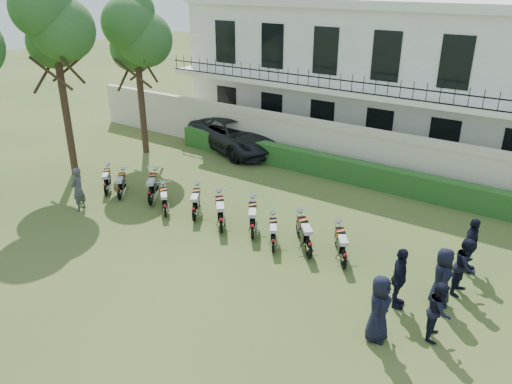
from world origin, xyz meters
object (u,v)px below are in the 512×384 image
(motorcycle_4, at_px, (194,210))
(motorcycle_9, at_px, (344,255))
(motorcycle_6, at_px, (252,226))
(motorcycle_2, at_px, (150,193))
(officer_5, at_px, (471,245))
(motorcycle_3, at_px, (165,206))
(suv, at_px, (235,135))
(inspector, at_px, (78,189))
(officer_3, at_px, (442,277))
(officer_2, at_px, (399,278))
(motorcycle_0, at_px, (105,186))
(tree_west_near, at_px, (136,33))
(officer_4, at_px, (465,266))
(officer_0, at_px, (379,309))
(motorcycle_1, at_px, (119,190))
(tree_west_mid, at_px, (52,22))
(motorcycle_7, at_px, (273,241))
(motorcycle_8, at_px, (309,244))
(officer_1, at_px, (439,311))
(motorcycle_5, at_px, (221,220))

(motorcycle_4, height_order, motorcycle_9, motorcycle_9)
(motorcycle_6, bearing_deg, motorcycle_2, 145.98)
(officer_5, bearing_deg, motorcycle_3, 107.85)
(suv, distance_m, inspector, 9.27)
(officer_3, bearing_deg, suv, 40.52)
(motorcycle_2, bearing_deg, motorcycle_6, -34.75)
(inspector, bearing_deg, officer_2, 76.59)
(motorcycle_0, height_order, motorcycle_4, motorcycle_4)
(motorcycle_9, height_order, officer_2, officer_2)
(motorcycle_4, bearing_deg, motorcycle_2, 143.77)
(tree_west_near, bearing_deg, officer_5, -8.41)
(motorcycle_9, height_order, officer_5, officer_5)
(inspector, distance_m, officer_4, 13.94)
(motorcycle_2, distance_m, motorcycle_3, 1.29)
(officer_0, bearing_deg, tree_west_near, 59.04)
(motorcycle_9, distance_m, officer_0, 3.25)
(motorcycle_3, xyz_separation_m, officer_2, (9.13, -0.42, 0.44))
(motorcycle_2, bearing_deg, officer_5, -24.32)
(motorcycle_0, relative_size, officer_5, 0.80)
(motorcycle_1, distance_m, officer_0, 11.98)
(tree_west_mid, height_order, officer_3, tree_west_mid)
(motorcycle_1, relative_size, motorcycle_7, 0.96)
(officer_2, xyz_separation_m, officer_5, (1.18, 2.98, -0.01))
(officer_5, bearing_deg, motorcycle_8, 120.04)
(motorcycle_4, relative_size, officer_2, 0.95)
(motorcycle_6, distance_m, officer_4, 6.83)
(motorcycle_0, bearing_deg, officer_1, -48.23)
(officer_3, bearing_deg, officer_0, 140.66)
(motorcycle_3, bearing_deg, motorcycle_1, 132.36)
(motorcycle_4, bearing_deg, suv, 82.10)
(motorcycle_2, relative_size, officer_1, 1.12)
(suv, bearing_deg, officer_3, -101.69)
(tree_west_near, height_order, motorcycle_9, tree_west_near)
(tree_west_mid, bearing_deg, tree_west_near, 82.87)
(suv, xyz_separation_m, officer_0, (11.73, -9.89, 0.09))
(motorcycle_7, xyz_separation_m, motorcycle_9, (2.34, 0.40, 0.05))
(motorcycle_9, bearing_deg, officer_1, -60.07)
(motorcycle_7, relative_size, officer_3, 0.89)
(motorcycle_0, height_order, officer_3, officer_3)
(suv, bearing_deg, motorcycle_7, -117.67)
(motorcycle_9, relative_size, officer_3, 0.98)
(motorcycle_8, bearing_deg, officer_4, -30.99)
(motorcycle_8, distance_m, officer_4, 4.64)
(officer_0, xyz_separation_m, officer_4, (1.28, 3.29, -0.04))
(inspector, height_order, officer_2, officer_2)
(motorcycle_0, bearing_deg, tree_west_near, 75.30)
(motorcycle_6, relative_size, motorcycle_7, 1.13)
(motorcycle_6, distance_m, motorcycle_9, 3.42)
(motorcycle_4, distance_m, motorcycle_5, 1.41)
(suv, relative_size, inspector, 3.37)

